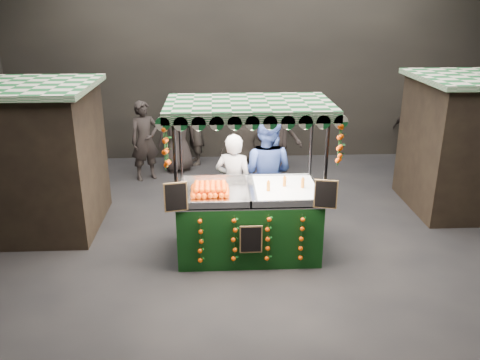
{
  "coord_description": "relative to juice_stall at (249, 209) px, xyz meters",
  "views": [
    {
      "loc": [
        -0.85,
        -7.36,
        3.95
      ],
      "look_at": [
        -0.47,
        0.15,
        1.14
      ],
      "focal_mm": 36.75,
      "sensor_mm": 36.0,
      "label": 1
    }
  ],
  "objects": [
    {
      "name": "shopper_1",
      "position": [
        4.51,
        2.01,
        0.2
      ],
      "size": [
        1.19,
        1.15,
        1.94
      ],
      "rotation": [
        0.0,
        0.0,
        -0.64
      ],
      "color": "#2D2624",
      "rests_on": "ground"
    },
    {
      "name": "shopper_3",
      "position": [
        1.03,
        3.97,
        0.08
      ],
      "size": [
        1.25,
        0.98,
        1.7
      ],
      "rotation": [
        0.0,
        0.0,
        0.37
      ],
      "color": "#2E2725",
      "rests_on": "ground"
    },
    {
      "name": "ground",
      "position": [
        0.34,
        0.21,
        -0.77
      ],
      "size": [
        12.0,
        12.0,
        0.0
      ],
      "primitive_type": "plane",
      "color": "black",
      "rests_on": "ground"
    },
    {
      "name": "shopper_0",
      "position": [
        -2.11,
        3.64,
        0.13
      ],
      "size": [
        0.79,
        0.69,
        1.81
      ],
      "rotation": [
        0.0,
        0.0,
        0.48
      ],
      "color": "black",
      "rests_on": "ground"
    },
    {
      "name": "shopper_5",
      "position": [
        4.84,
        2.41,
        0.05
      ],
      "size": [
        1.23,
        1.55,
        1.64
      ],
      "rotation": [
        0.0,
        0.0,
        2.14
      ],
      "color": "black",
      "rests_on": "ground"
    },
    {
      "name": "neighbour_stall_left",
      "position": [
        -4.06,
        1.21,
        0.53
      ],
      "size": [
        3.0,
        2.2,
        2.6
      ],
      "color": "black",
      "rests_on": "ground"
    },
    {
      "name": "vendor_grey",
      "position": [
        -0.21,
        0.83,
        0.12
      ],
      "size": [
        0.75,
        0.6,
        1.8
      ],
      "rotation": [
        0.0,
        0.0,
        2.86
      ],
      "color": "gray",
      "rests_on": "ground"
    },
    {
      "name": "shopper_2",
      "position": [
        0.12,
        2.63,
        0.15
      ],
      "size": [
        1.09,
        0.46,
        1.85
      ],
      "rotation": [
        0.0,
        0.0,
        3.14
      ],
      "color": "#282421",
      "rests_on": "ground"
    },
    {
      "name": "shopper_7",
      "position": [
        4.43,
        4.81,
        -0.02
      ],
      "size": [
        0.88,
        0.89,
        1.51
      ],
      "rotation": [
        0.0,
        0.0,
        2.34
      ],
      "color": "black",
      "rests_on": "ground"
    },
    {
      "name": "shopper_4",
      "position": [
        -1.42,
        4.19,
        0.17
      ],
      "size": [
        1.08,
        0.91,
        1.88
      ],
      "rotation": [
        0.0,
        0.0,
        3.55
      ],
      "color": "black",
      "rests_on": "ground"
    },
    {
      "name": "vendor_blue",
      "position": [
        0.37,
        1.05,
        0.25
      ],
      "size": [
        1.22,
        1.11,
        2.05
      ],
      "rotation": [
        0.0,
        0.0,
        2.73
      ],
      "color": "navy",
      "rests_on": "ground"
    },
    {
      "name": "juice_stall",
      "position": [
        0.0,
        0.0,
        0.0
      ],
      "size": [
        2.58,
        1.51,
        2.5
      ],
      "color": "black",
      "rests_on": "ground"
    },
    {
      "name": "market_hall",
      "position": [
        0.34,
        0.21,
        2.61
      ],
      "size": [
        12.1,
        10.1,
        5.05
      ],
      "color": "black",
      "rests_on": "ground"
    },
    {
      "name": "shopper_6",
      "position": [
        -1.02,
        4.69,
        0.1
      ],
      "size": [
        0.6,
        0.74,
        1.75
      ],
      "rotation": [
        0.0,
        0.0,
        -1.26
      ],
      "color": "#2D2824",
      "rests_on": "ground"
    }
  ]
}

